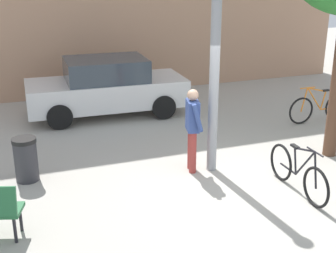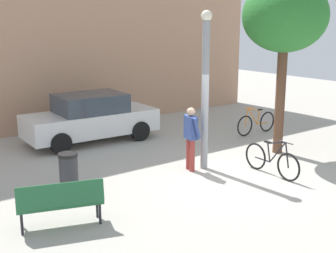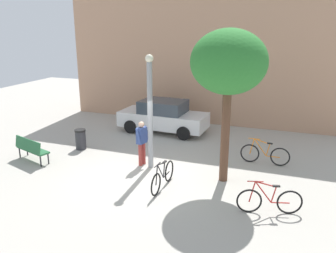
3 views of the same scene
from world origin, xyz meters
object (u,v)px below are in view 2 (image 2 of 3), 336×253
bicycle_black (272,160)px  lamppost (205,86)px  bicycle_orange (256,123)px  person_by_lamppost (191,134)px  trash_bin (69,171)px  park_bench (61,201)px  parked_car_white (91,118)px  plaza_tree (285,18)px

bicycle_black → lamppost: bearing=125.5°
bicycle_orange → person_by_lamppost: bearing=-158.8°
lamppost → bicycle_black: (1.02, -1.43, -1.81)m
lamppost → bicycle_orange: 4.62m
bicycle_orange → trash_bin: (-7.37, -0.98, 0.05)m
lamppost → person_by_lamppost: lamppost is taller
lamppost → bicycle_orange: lamppost is taller
park_bench → parked_car_white: size_ratio=0.39×
lamppost → bicycle_black: size_ratio=2.25×
bicycle_orange → trash_bin: size_ratio=2.13×
person_by_lamppost → park_bench: bearing=-164.2°
bicycle_black → trash_bin: bicycle_black is taller
bicycle_black → bicycle_orange: (2.85, 3.17, 0.00)m
lamppost → person_by_lamppost: bearing=166.8°
park_bench → bicycle_black: (5.50, -0.36, -0.16)m
lamppost → park_bench: lamppost is taller
person_by_lamppost → parked_car_white: (-0.75, 4.15, -0.19)m
plaza_tree → bicycle_black: plaza_tree is taller
parked_car_white → trash_bin: parked_car_white is taller
trash_bin → person_by_lamppost: bearing=-12.1°
plaza_tree → bicycle_orange: size_ratio=2.74×
bicycle_orange → parked_car_white: parked_car_white is taller
lamppost → bicycle_orange: (3.87, 1.74, -1.81)m
park_bench → plaza_tree: size_ratio=0.34×
bicycle_black → person_by_lamppost: bearing=132.8°
lamppost → person_by_lamppost: size_ratio=2.44×
park_bench → parked_car_white: 6.28m
person_by_lamppost → trash_bin: size_ratio=1.96×
plaza_tree → bicycle_orange: bearing=59.1°
plaza_tree → trash_bin: size_ratio=5.83×
lamppost → park_bench: (-4.48, -1.07, -1.65)m
park_bench → bicycle_orange: bearing=18.6°
bicycle_orange → parked_car_white: bearing=153.5°
parked_car_white → trash_bin: size_ratio=5.01×
person_by_lamppost → parked_car_white: bearing=100.3°
person_by_lamppost → trash_bin: 3.23m
person_by_lamppost → bicycle_black: 2.15m
person_by_lamppost → park_bench: (-4.10, -1.16, -0.42)m
bicycle_black → trash_bin: 5.02m
parked_car_white → plaza_tree: bearing=-48.9°
person_by_lamppost → parked_car_white: 4.22m
bicycle_black → parked_car_white: bearing=110.8°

